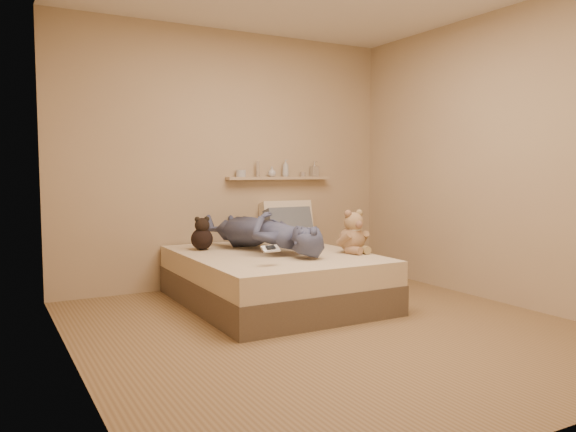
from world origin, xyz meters
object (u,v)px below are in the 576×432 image
person (262,231)px  wall_shelf (279,178)px  bed (273,278)px  pillow_grey (289,224)px  dark_plush (202,236)px  pillow_cream (286,220)px  game_console (270,249)px  teddy_bear (353,235)px

person → wall_shelf: size_ratio=1.26×
bed → wall_shelf: size_ratio=1.58×
pillow_grey → bed: bearing=-128.4°
bed → dark_plush: 0.77m
pillow_cream → pillow_grey: bearing=-108.9°
game_console → person: bearing=68.2°
game_console → wall_shelf: size_ratio=0.13×
pillow_grey → person: (-0.57, -0.52, 0.01)m
bed → teddy_bear: bearing=-28.3°
dark_plush → pillow_cream: pillow_cream is taller
dark_plush → wall_shelf: size_ratio=0.26×
game_console → dark_plush: bearing=98.6°
bed → wall_shelf: wall_shelf is taller
bed → pillow_cream: bearing=54.4°
person → wall_shelf: (0.57, 0.74, 0.47)m
person → bed: bearing=87.2°
dark_plush → pillow_grey: (1.03, 0.21, 0.04)m
bed → teddy_bear: 0.81m
game_console → pillow_cream: 1.69m
dark_plush → game_console: bearing=-81.4°
wall_shelf → game_console: bearing=-120.3°
bed → teddy_bear: size_ratio=4.89×
game_console → person: 0.82m
person → teddy_bear: bearing=132.0°
game_console → pillow_cream: pillow_cream is taller
teddy_bear → pillow_cream: pillow_cream is taller
teddy_bear → bed: bearing=151.7°
teddy_bear → pillow_grey: 1.03m
wall_shelf → pillow_cream: bearing=-60.9°
game_console → pillow_cream: bearing=57.1°
person → wall_shelf: bearing=-137.6°
game_console → dark_plush: (-0.16, 1.07, 0.00)m
pillow_cream → pillow_grey: size_ratio=1.10×
bed → game_console: size_ratio=12.18×
pillow_grey → wall_shelf: size_ratio=0.42×
game_console → dark_plush: 1.08m
dark_plush → wall_shelf: (1.04, 0.43, 0.52)m
bed → pillow_grey: 0.96m
game_console → pillow_grey: bearing=55.8°
bed → pillow_cream: size_ratio=3.45×
person → wall_shelf: 1.04m
teddy_bear → wall_shelf: size_ratio=0.32×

